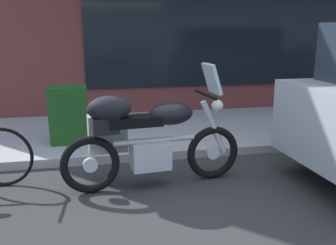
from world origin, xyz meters
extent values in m
plane|color=#313131|center=(0.00, 0.00, 0.00)|extent=(80.00, 80.00, 0.00)
torus|color=black|center=(0.58, 0.51, 0.33)|extent=(0.66, 0.15, 0.66)
cylinder|color=silver|center=(0.58, 0.51, 0.33)|extent=(0.17, 0.08, 0.16)
torus|color=black|center=(-0.88, 0.36, 0.33)|extent=(0.66, 0.15, 0.66)
cylinder|color=silver|center=(-0.88, 0.36, 0.33)|extent=(0.17, 0.08, 0.16)
cube|color=silver|center=(-0.20, 0.43, 0.38)|extent=(0.47, 0.34, 0.32)
cylinder|color=silver|center=(-0.15, 0.43, 0.55)|extent=(0.95, 0.15, 0.06)
ellipsoid|color=black|center=(0.05, 0.45, 0.85)|extent=(0.54, 0.33, 0.26)
cube|color=black|center=(-0.37, 0.41, 0.79)|extent=(0.62, 0.30, 0.11)
cube|color=black|center=(-0.70, 0.38, 0.77)|extent=(0.30, 0.25, 0.18)
cylinder|color=silver|center=(0.58, 0.51, 0.65)|extent=(0.35, 0.10, 0.67)
cylinder|color=black|center=(0.46, 0.49, 1.05)|extent=(0.10, 0.62, 0.04)
cube|color=silver|center=(0.54, 0.50, 1.23)|extent=(0.18, 0.33, 0.35)
sphere|color=#EAEACC|center=(0.62, 0.51, 0.91)|extent=(0.14, 0.14, 0.14)
cube|color=#AEAEAE|center=(-0.67, 0.62, 0.61)|extent=(0.46, 0.24, 0.44)
cube|color=black|center=(-0.67, 0.73, 0.61)|extent=(0.37, 0.05, 0.03)
ellipsoid|color=black|center=(-0.65, 0.39, 0.95)|extent=(0.51, 0.37, 0.28)
torus|color=black|center=(-1.87, 0.76, 0.35)|extent=(0.71, 0.10, 0.71)
cylinder|color=black|center=(2.18, 0.65, 0.33)|extent=(0.66, 0.23, 0.66)
cube|color=#1E511E|center=(-1.18, 1.77, 0.56)|extent=(0.55, 0.18, 0.87)
cube|color=#1E511E|center=(-1.18, 1.99, 0.56)|extent=(0.55, 0.18, 0.87)
camera|label=1|loc=(-0.81, -3.62, 1.77)|focal=40.03mm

